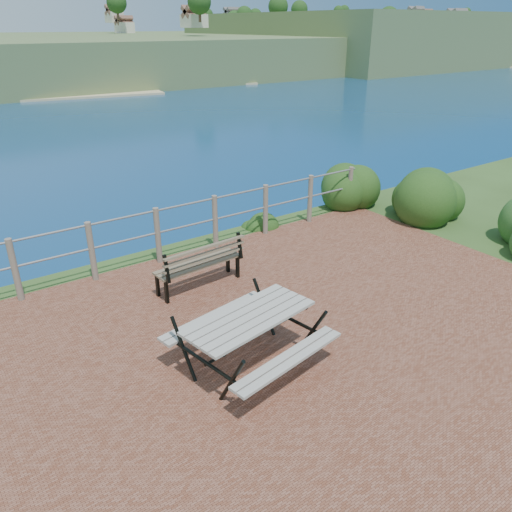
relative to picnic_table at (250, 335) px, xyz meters
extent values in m
cube|color=brown|center=(0.36, -0.04, -0.44)|extent=(10.00, 7.00, 0.12)
cylinder|color=#6B5B4C|center=(-1.94, 3.31, 0.08)|extent=(0.10, 0.10, 1.00)
cylinder|color=#6B5B4C|center=(-0.79, 3.31, 0.08)|extent=(0.10, 0.10, 1.00)
cylinder|color=#6B5B4C|center=(0.36, 3.31, 0.08)|extent=(0.10, 0.10, 1.00)
cylinder|color=#6B5B4C|center=(1.51, 3.31, 0.08)|extent=(0.10, 0.10, 1.00)
cylinder|color=#6B5B4C|center=(2.66, 3.31, 0.08)|extent=(0.10, 0.10, 1.00)
cylinder|color=#6B5B4C|center=(3.81, 3.31, 0.08)|extent=(0.10, 0.10, 1.00)
cylinder|color=#6B5B4C|center=(4.96, 3.31, 0.08)|extent=(0.10, 0.10, 1.00)
cylinder|color=slate|center=(0.36, 3.31, 0.53)|extent=(9.40, 0.04, 0.04)
cylinder|color=slate|center=(0.36, 3.31, 0.13)|extent=(9.40, 0.04, 0.04)
cube|color=#426432|center=(140.36, 209.96, -6.44)|extent=(260.00, 180.00, 12.00)
cube|color=#426432|center=(200.36, 169.96, -2.44)|extent=(160.00, 120.00, 20.00)
cube|color=beige|center=(130.36, 124.96, -12.19)|extent=(209.53, 114.73, 0.50)
cube|color=#9F988F|center=(0.00, 0.00, 0.25)|extent=(1.71, 0.93, 0.04)
cube|color=#9F988F|center=(0.00, 0.00, -0.02)|extent=(1.64, 0.51, 0.04)
cube|color=#9F988F|center=(0.00, 0.00, -0.02)|extent=(1.64, 0.51, 0.04)
cylinder|color=black|center=(0.00, 0.00, -0.07)|extent=(1.38, 0.28, 0.04)
cube|color=brown|center=(0.48, 2.11, -0.03)|extent=(1.46, 0.46, 0.03)
cube|color=brown|center=(0.48, 2.11, 0.23)|extent=(1.44, 0.21, 0.33)
cube|color=black|center=(0.48, 2.11, -0.22)|extent=(0.05, 0.06, 0.40)
cube|color=black|center=(0.48, 2.11, -0.22)|extent=(0.05, 0.06, 0.40)
cube|color=black|center=(0.48, 2.11, -0.22)|extent=(0.05, 0.06, 0.40)
cube|color=black|center=(0.48, 2.11, -0.22)|extent=(0.05, 0.06, 0.40)
ellipsoid|color=#1B3E13|center=(6.08, 2.01, -0.44)|extent=(1.27, 1.27, 1.81)
ellipsoid|color=#1B3E13|center=(5.11, 3.67, -0.44)|extent=(1.12, 1.12, 1.60)
ellipsoid|color=#1B3E13|center=(2.79, 3.78, -0.44)|extent=(0.68, 0.68, 0.38)
camera|label=1|loc=(-2.83, -4.14, 3.38)|focal=35.00mm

